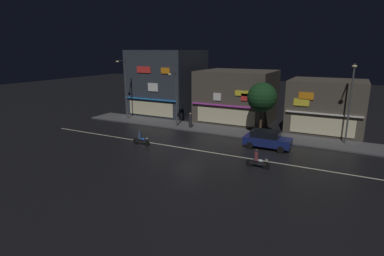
% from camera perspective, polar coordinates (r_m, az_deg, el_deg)
% --- Properties ---
extents(ground_plane, '(140.00, 140.00, 0.00)m').
position_cam_1_polar(ground_plane, '(28.84, -0.75, -3.85)').
color(ground_plane, black).
extents(lane_divider_stripe, '(33.70, 0.16, 0.01)m').
position_cam_1_polar(lane_divider_stripe, '(28.84, -0.75, -3.84)').
color(lane_divider_stripe, beige).
rests_on(lane_divider_stripe, ground).
extents(sidewalk_far, '(35.47, 3.72, 0.14)m').
position_cam_1_polar(sidewalk_far, '(35.39, 4.99, -0.36)').
color(sidewalk_far, '#4C4C4F').
rests_on(sidewalk_far, ground).
extents(storefront_left_block, '(9.03, 8.13, 6.43)m').
position_cam_1_polar(storefront_left_block, '(40.15, 8.28, 5.86)').
color(storefront_left_block, '#4C443A').
rests_on(storefront_left_block, ground).
extents(storefront_center_block, '(8.61, 9.17, 8.94)m').
position_cam_1_polar(storefront_center_block, '(45.01, -4.47, 8.46)').
color(storefront_center_block, '#2D333D').
rests_on(storefront_center_block, ground).
extents(storefront_right_block, '(7.82, 6.56, 5.79)m').
position_cam_1_polar(storefront_right_block, '(37.37, 23.47, 3.71)').
color(storefront_right_block, '#4C443A').
rests_on(storefront_right_block, ground).
extents(streetlamp_west, '(0.44, 1.64, 7.59)m').
position_cam_1_polar(streetlamp_west, '(41.13, -12.28, 7.81)').
color(streetlamp_west, '#47494C').
rests_on(streetlamp_west, sidewalk_far).
extents(streetlamp_mid, '(0.44, 1.64, 6.36)m').
position_cam_1_polar(streetlamp_mid, '(36.05, -3.11, 6.22)').
color(streetlamp_mid, '#47494C').
rests_on(streetlamp_mid, sidewalk_far).
extents(streetlamp_east, '(0.44, 1.64, 7.60)m').
position_cam_1_polar(streetlamp_east, '(32.48, 27.22, 4.94)').
color(streetlamp_east, '#47494C').
rests_on(streetlamp_east, sidewalk_far).
extents(pedestrian_on_sidewalk, '(0.39, 0.39, 1.73)m').
position_cam_1_polar(pedestrian_on_sidewalk, '(36.04, -0.31, 1.37)').
color(pedestrian_on_sidewalk, '#232328').
rests_on(pedestrian_on_sidewalk, sidewalk_far).
extents(street_tree, '(3.06, 3.06, 5.59)m').
position_cam_1_polar(street_tree, '(32.78, 12.80, 5.51)').
color(street_tree, '#473323').
rests_on(street_tree, sidewalk_far).
extents(parked_car_near_kerb, '(4.30, 1.98, 1.67)m').
position_cam_1_polar(parked_car_near_kerb, '(29.61, 13.66, -2.02)').
color(parked_car_near_kerb, navy).
rests_on(parked_car_near_kerb, ground).
extents(motorcycle_lead, '(1.90, 0.60, 1.52)m').
position_cam_1_polar(motorcycle_lead, '(30.16, -9.44, -1.98)').
color(motorcycle_lead, black).
rests_on(motorcycle_lead, ground).
extents(motorcycle_following, '(1.90, 0.60, 1.52)m').
position_cam_1_polar(motorcycle_following, '(24.64, 11.95, -5.82)').
color(motorcycle_following, black).
rests_on(motorcycle_following, ground).
extents(traffic_cone, '(0.36, 0.36, 0.55)m').
position_cam_1_polar(traffic_cone, '(31.25, 10.36, -2.13)').
color(traffic_cone, orange).
rests_on(traffic_cone, ground).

